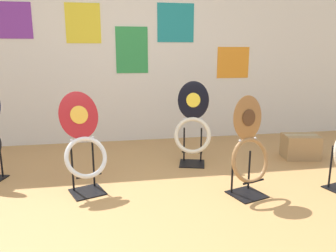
# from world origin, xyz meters

# --- Properties ---
(ground_plane) EXTENTS (14.00, 14.00, 0.00)m
(ground_plane) POSITION_xyz_m (0.00, 0.00, 0.00)
(ground_plane) COLOR #B7844C
(wall_back) EXTENTS (8.00, 0.07, 2.60)m
(wall_back) POSITION_xyz_m (0.00, 2.49, 1.30)
(wall_back) COLOR silver
(wall_back) RESTS_ON ground_plane
(toilet_seat_display_jazz_black) EXTENTS (0.45, 0.35, 0.93)m
(toilet_seat_display_jazz_black) POSITION_xyz_m (0.59, 1.33, 0.44)
(toilet_seat_display_jazz_black) COLOR black
(toilet_seat_display_jazz_black) RESTS_ON ground_plane
(toilet_seat_display_woodgrain) EXTENTS (0.42, 0.35, 0.89)m
(toilet_seat_display_woodgrain) POSITION_xyz_m (0.87, 0.44, 0.43)
(toilet_seat_display_woodgrain) COLOR black
(toilet_seat_display_woodgrain) RESTS_ON ground_plane
(toilet_seat_display_crimson_swirl) EXTENTS (0.46, 0.44, 0.91)m
(toilet_seat_display_crimson_swirl) POSITION_xyz_m (-0.55, 0.77, 0.42)
(toilet_seat_display_crimson_swirl) COLOR black
(toilet_seat_display_crimson_swirl) RESTS_ON ground_plane
(storage_box) EXTENTS (0.44, 0.36, 0.28)m
(storage_box) POSITION_xyz_m (1.92, 1.31, 0.14)
(storage_box) COLOR #A37F51
(storage_box) RESTS_ON ground_plane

